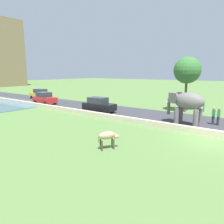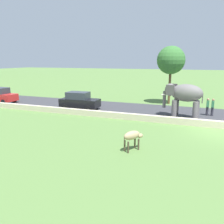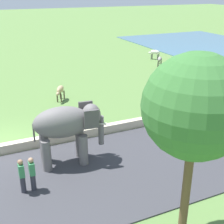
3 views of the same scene
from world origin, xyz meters
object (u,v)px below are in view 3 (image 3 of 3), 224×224
Objects in this scene: person_beside_elephant at (22,176)px; person_trailing at (32,174)px; cow_tan at (60,90)px; cow_white at (155,52)px; elephant at (67,125)px; cow_grey at (160,60)px.

person_trailing is (0.03, 0.42, 0.00)m from person_beside_elephant.
cow_tan is 16.80m from cow_white.
person_beside_elephant is 1.00× the size of person_trailing.
elephant is at bearing 127.53° from person_trailing.
cow_tan is at bearing -65.39° from cow_grey.
person_beside_elephant is 1.23× the size of cow_grey.
cow_tan is (5.75, -12.56, 0.00)m from cow_grey.
cow_white is (-3.47, 1.49, 0.00)m from cow_grey.
person_trailing is at bearing -52.47° from elephant.
person_trailing is 1.21× the size of cow_tan.
cow_grey is 3.77m from cow_white.
person_beside_elephant is at bearing -46.56° from cow_grey.
elephant is 2.17× the size of person_trailing.
person_beside_elephant is 11.29m from cow_tan.
cow_tan is 1.03× the size of cow_white.
cow_grey is at bearing -23.26° from cow_white.
elephant reaches higher than cow_tan.
cow_white is at bearing 156.74° from cow_grey.
cow_white is at bearing 123.28° from cow_tan.
elephant reaches higher than cow_white.
cow_tan and cow_white have the same top height.
elephant is at bearing -41.66° from cow_white.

